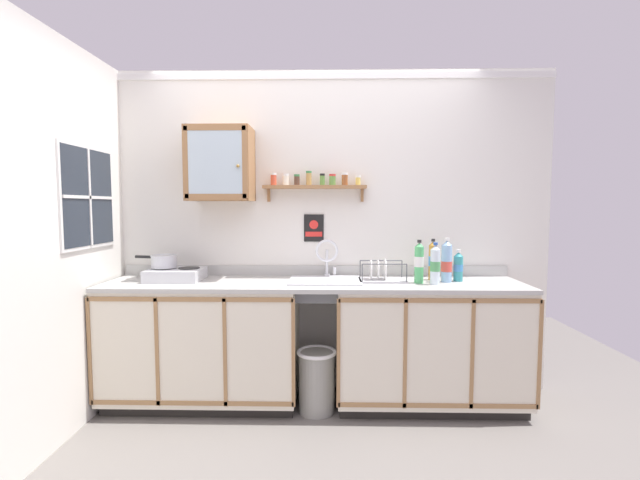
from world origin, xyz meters
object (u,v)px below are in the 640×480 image
object	(u,v)px
saucepan	(164,261)
warning_sign	(314,228)
bottle_juice_amber_4	(433,261)
trash_bin	(317,380)
bottle_water_clear_0	(435,265)
hot_plate_stove	(176,274)
bottle_water_blue_2	(447,262)
bottle_soda_green_3	(419,262)
dish_rack	(381,276)
bottle_detergent_teal_1	(458,267)
wall_cabinet	(220,164)
sink	(325,284)

from	to	relation	value
saucepan	warning_sign	world-z (taller)	warning_sign
bottle_juice_amber_4	trash_bin	bearing A→B (deg)	-165.18
saucepan	bottle_water_clear_0	size ratio (longest dim) A/B	1.12
hot_plate_stove	trash_bin	distance (m)	1.29
bottle_water_blue_2	bottle_soda_green_3	distance (m)	0.21
bottle_juice_amber_4	dish_rack	size ratio (longest dim) A/B	0.90
saucepan	trash_bin	distance (m)	1.42
bottle_water_blue_2	dish_rack	size ratio (longest dim) A/B	0.94
hot_plate_stove	bottle_detergent_teal_1	distance (m)	2.08
bottle_water_clear_0	bottle_soda_green_3	bearing A→B (deg)	150.94
hot_plate_stove	warning_sign	world-z (taller)	warning_sign
saucepan	bottle_soda_green_3	distance (m)	1.87
dish_rack	trash_bin	xyz separation A→B (m)	(-0.47, -0.16, -0.72)
bottle_soda_green_3	dish_rack	world-z (taller)	bottle_soda_green_3
bottle_water_blue_2	bottle_juice_amber_4	world-z (taller)	bottle_water_blue_2
saucepan	bottle_soda_green_3	world-z (taller)	bottle_soda_green_3
bottle_water_clear_0	warning_sign	world-z (taller)	warning_sign
bottle_juice_amber_4	wall_cabinet	xyz separation A→B (m)	(-1.58, 0.04, 0.72)
bottle_juice_amber_4	bottle_detergent_teal_1	bearing A→B (deg)	-17.13
bottle_water_blue_2	trash_bin	world-z (taller)	bottle_water_blue_2
bottle_soda_green_3	trash_bin	world-z (taller)	bottle_soda_green_3
bottle_water_blue_2	warning_sign	world-z (taller)	warning_sign
bottle_water_blue_2	dish_rack	distance (m)	0.48
sink	bottle_soda_green_3	bearing A→B (deg)	-6.46
sink	hot_plate_stove	distance (m)	1.11
bottle_water_blue_2	trash_bin	distance (m)	1.26
wall_cabinet	bottle_water_clear_0	bearing A→B (deg)	-8.34
bottle_soda_green_3	wall_cabinet	bearing A→B (deg)	173.26
sink	bottle_soda_green_3	size ratio (longest dim) A/B	1.69
saucepan	bottle_water_blue_2	bearing A→B (deg)	-1.44
hot_plate_stove	bottle_juice_amber_4	size ratio (longest dim) A/B	1.26
warning_sign	bottle_soda_green_3	bearing A→B (deg)	-23.03
wall_cabinet	bottle_soda_green_3	bearing A→B (deg)	-6.74
sink	warning_sign	world-z (taller)	warning_sign
bottle_water_blue_2	wall_cabinet	xyz separation A→B (m)	(-1.66, 0.12, 0.72)
bottle_soda_green_3	bottle_juice_amber_4	world-z (taller)	bottle_soda_green_3
warning_sign	bottle_water_blue_2	bearing A→B (deg)	-15.86
bottle_water_blue_2	bottle_detergent_teal_1	bearing A→B (deg)	20.09
hot_plate_stove	saucepan	xyz separation A→B (m)	(-0.10, 0.02, 0.10)
bottle_soda_green_3	bottle_detergent_teal_1	bearing A→B (deg)	15.34
sink	wall_cabinet	distance (m)	1.18
saucepan	bottle_soda_green_3	size ratio (longest dim) A/B	1.07
saucepan	bottle_soda_green_3	xyz separation A→B (m)	(1.87, -0.10, 0.01)
sink	bottle_soda_green_3	xyz separation A→B (m)	(0.67, -0.08, 0.17)
bottle_water_blue_2	warning_sign	bearing A→B (deg)	164.14
saucepan	hot_plate_stove	bearing A→B (deg)	-14.27
hot_plate_stove	saucepan	world-z (taller)	saucepan
bottle_detergent_teal_1	wall_cabinet	distance (m)	1.91
dish_rack	bottle_detergent_teal_1	bearing A→B (deg)	1.06
dish_rack	hot_plate_stove	bearing A→B (deg)	179.87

